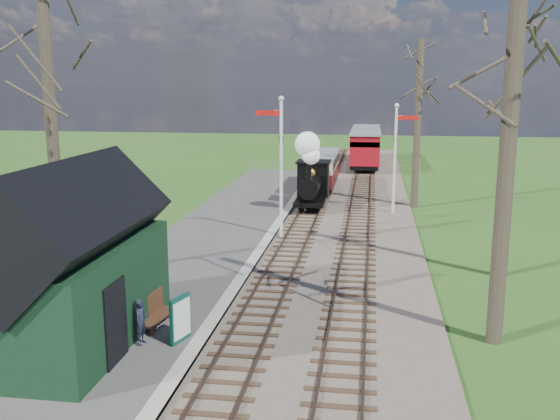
% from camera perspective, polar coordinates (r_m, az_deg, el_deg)
% --- Properties ---
extents(distant_hills, '(114.40, 48.00, 22.02)m').
position_cam_1_polar(distant_hills, '(78.12, 6.81, -5.46)').
color(distant_hills, '#385B23').
rests_on(distant_hills, ground).
extents(ballast_bed, '(8.00, 60.00, 0.10)m').
position_cam_1_polar(ballast_bed, '(33.01, 5.06, -0.16)').
color(ballast_bed, brown).
rests_on(ballast_bed, ground).
extents(track_near, '(1.60, 60.00, 0.15)m').
position_cam_1_polar(track_near, '(33.09, 2.81, -0.00)').
color(track_near, brown).
rests_on(track_near, ground).
extents(track_far, '(1.60, 60.00, 0.15)m').
position_cam_1_polar(track_far, '(32.95, 7.32, -0.14)').
color(track_far, brown).
rests_on(track_far, ground).
extents(platform, '(5.00, 44.00, 0.20)m').
position_cam_1_polar(platform, '(26.03, -6.65, -3.34)').
color(platform, '#474442').
rests_on(platform, ground).
extents(coping_strip, '(0.40, 44.00, 0.21)m').
position_cam_1_polar(coping_strip, '(25.54, -1.65, -3.55)').
color(coping_strip, '#B2AD9E').
rests_on(coping_strip, ground).
extents(station_shed, '(3.25, 6.30, 4.78)m').
position_cam_1_polar(station_shed, '(16.71, -18.44, -4.78)').
color(station_shed, black).
rests_on(station_shed, platform).
extents(semaphore_near, '(1.22, 0.24, 6.22)m').
position_cam_1_polar(semaphore_near, '(26.73, -0.04, 4.84)').
color(semaphore_near, silver).
rests_on(semaphore_near, ground).
extents(semaphore_far, '(1.22, 0.24, 5.72)m').
position_cam_1_polar(semaphore_far, '(32.46, 10.61, 5.39)').
color(semaphore_far, silver).
rests_on(semaphore_far, ground).
extents(bare_trees, '(15.51, 22.39, 12.00)m').
position_cam_1_polar(bare_trees, '(20.49, 3.38, 7.15)').
color(bare_trees, '#382D23').
rests_on(bare_trees, ground).
extents(fence_line, '(12.60, 0.08, 1.00)m').
position_cam_1_polar(fence_line, '(46.76, 4.89, 3.99)').
color(fence_line, slate).
rests_on(fence_line, ground).
extents(locomotive, '(1.65, 3.86, 4.13)m').
position_cam_1_polar(locomotive, '(33.12, 2.88, 3.21)').
color(locomotive, black).
rests_on(locomotive, ground).
extents(coach, '(1.93, 6.61, 2.03)m').
position_cam_1_polar(coach, '(39.16, 3.76, 3.77)').
color(coach, black).
rests_on(coach, ground).
extents(red_carriage_a, '(2.30, 5.69, 2.42)m').
position_cam_1_polar(red_carriage_a, '(48.43, 7.78, 5.51)').
color(red_carriage_a, black).
rests_on(red_carriage_a, ground).
extents(red_carriage_b, '(2.30, 5.69, 2.42)m').
position_cam_1_polar(red_carriage_b, '(53.90, 7.87, 6.13)').
color(red_carriage_b, black).
rests_on(red_carriage_b, ground).
extents(sign_board, '(0.34, 0.82, 1.22)m').
position_cam_1_polar(sign_board, '(16.55, -9.08, -9.79)').
color(sign_board, '#0D3E33').
rests_on(sign_board, platform).
extents(bench, '(0.62, 1.58, 0.88)m').
position_cam_1_polar(bench, '(17.78, -11.53, -9.02)').
color(bench, '#402617').
rests_on(bench, platform).
extents(person, '(0.35, 0.48, 1.21)m').
position_cam_1_polar(person, '(16.58, -12.61, -9.93)').
color(person, '#1A1E2F').
rests_on(person, platform).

